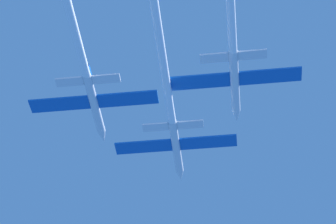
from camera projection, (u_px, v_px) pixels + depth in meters
jet_lead at (165, 75)px, 77.45m from camera, size 15.49×46.06×2.57m
jet_left_wing at (68, 7)px, 70.80m from camera, size 15.49×50.42×2.57m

